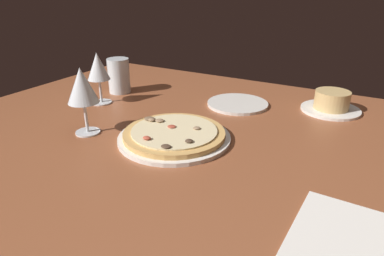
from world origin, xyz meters
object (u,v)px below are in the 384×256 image
wine_glass_far (82,88)px  side_plate (238,104)px  water_glass (119,78)px  wine_glass_near (98,68)px  pizza_main (174,135)px  paper_menu (339,237)px  ramekin_on_saucer (331,103)px

wine_glass_far → side_plate: (25.36, 38.19, -11.57)cm
wine_glass_far → water_glass: wine_glass_far is taller
water_glass → wine_glass_near: bearing=-78.8°
water_glass → side_plate: water_glass is taller
wine_glass_near → water_glass: bearing=101.2°
pizza_main → wine_glass_far: (-21.40, -7.38, 10.81)cm
paper_menu → ramekin_on_saucer: bearing=102.5°
ramekin_on_saucer → water_glass: (-66.75, -16.30, 2.48)cm
pizza_main → water_glass: bearing=147.6°
wine_glass_far → water_glass: size_ratio=1.46×
ramekin_on_saucer → paper_menu: bearing=-79.7°
ramekin_on_saucer → paper_menu: ramekin_on_saucer is taller
wine_glass_near → pizza_main: bearing=-18.8°
side_plate → paper_menu: bearing=-52.8°
ramekin_on_saucer → side_plate: bearing=-161.2°
water_glass → paper_menu: water_glass is taller
pizza_main → water_glass: size_ratio=2.36×
pizza_main → ramekin_on_saucer: 49.74cm
wine_glass_far → wine_glass_near: (-13.04, 19.08, -0.77)cm
wine_glass_far → wine_glass_near: size_ratio=1.07×
side_plate → water_glass: bearing=-169.6°
ramekin_on_saucer → wine_glass_near: wine_glass_near is taller
pizza_main → paper_menu: (40.36, -17.12, -1.06)cm
water_glass → side_plate: size_ratio=0.62×
pizza_main → wine_glass_near: bearing=161.2°
wine_glass_near → paper_menu: 80.93cm
wine_glass_near → side_plate: bearing=26.5°
pizza_main → wine_glass_near: wine_glass_near is taller
pizza_main → wine_glass_far: bearing=-161.0°
ramekin_on_saucer → paper_menu: size_ratio=0.86×
wine_glass_near → side_plate: 44.23cm
water_glass → paper_menu: size_ratio=0.59×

